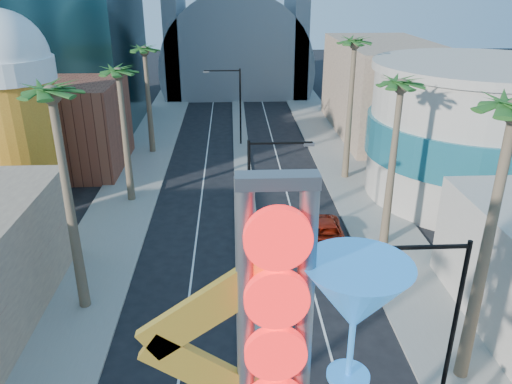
% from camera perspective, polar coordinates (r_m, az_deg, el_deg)
% --- Properties ---
extents(sidewalk_west, '(5.00, 100.00, 0.15)m').
position_cam_1_polar(sidewalk_west, '(45.56, -13.52, 1.69)').
color(sidewalk_west, gray).
rests_on(sidewalk_west, ground).
extents(sidewalk_east, '(5.00, 100.00, 0.15)m').
position_cam_1_polar(sidewalk_east, '(45.95, 10.45, 2.15)').
color(sidewalk_east, gray).
rests_on(sidewalk_east, ground).
extents(median, '(1.60, 84.00, 0.15)m').
position_cam_1_polar(median, '(47.56, -1.58, 3.28)').
color(median, gray).
rests_on(median, ground).
extents(brick_filler_west, '(10.00, 10.00, 8.00)m').
position_cam_1_polar(brick_filler_west, '(48.74, -20.94, 7.08)').
color(brick_filler_west, brown).
rests_on(brick_filler_west, ground).
extents(filler_east, '(10.00, 20.00, 10.00)m').
position_cam_1_polar(filler_east, '(58.37, 14.34, 11.37)').
color(filler_east, '#90705D').
rests_on(filler_east, ground).
extents(beer_mug, '(7.00, 7.00, 14.50)m').
position_cam_1_polar(beer_mug, '(40.94, -26.25, 8.94)').
color(beer_mug, '#C36A1A').
rests_on(beer_mug, ground).
extents(turquoise_building, '(16.60, 16.60, 10.60)m').
position_cam_1_polar(turquoise_building, '(42.75, 23.68, 6.27)').
color(turquoise_building, '#B3AA98').
rests_on(turquoise_building, ground).
extents(canopy, '(22.00, 16.00, 22.00)m').
position_cam_1_polar(canopy, '(79.61, -2.25, 14.56)').
color(canopy, slate).
rests_on(canopy, ground).
extents(neon_sign, '(6.53, 2.60, 12.55)m').
position_cam_1_polar(neon_sign, '(13.32, 5.80, -19.45)').
color(neon_sign, gray).
rests_on(neon_sign, ground).
extents(streetlight_0, '(3.79, 0.25, 8.00)m').
position_cam_1_polar(streetlight_0, '(29.08, 0.28, 0.09)').
color(streetlight_0, black).
rests_on(streetlight_0, ground).
extents(streetlight_1, '(3.79, 0.25, 8.00)m').
position_cam_1_polar(streetlight_1, '(51.97, -2.42, 10.52)').
color(streetlight_1, black).
rests_on(streetlight_1, ground).
extents(streetlight_2, '(3.45, 0.25, 8.00)m').
position_cam_1_polar(streetlight_2, '(20.16, 20.63, -13.20)').
color(streetlight_2, black).
rests_on(streetlight_2, ground).
extents(palm_1, '(2.40, 2.40, 12.70)m').
position_cam_1_polar(palm_1, '(24.70, -22.11, 8.71)').
color(palm_1, brown).
rests_on(palm_1, ground).
extents(palm_2, '(2.40, 2.40, 11.20)m').
position_cam_1_polar(palm_2, '(38.19, -15.37, 12.13)').
color(palm_2, brown).
rests_on(palm_2, ground).
extents(palm_3, '(2.40, 2.40, 11.20)m').
position_cam_1_polar(palm_3, '(49.83, -12.59, 14.84)').
color(palm_3, brown).
rests_on(palm_3, ground).
extents(palm_5, '(2.40, 2.40, 13.20)m').
position_cam_1_polar(palm_5, '(20.08, 27.09, 6.12)').
color(palm_5, brown).
rests_on(palm_5, ground).
extents(palm_6, '(2.40, 2.40, 11.70)m').
position_cam_1_polar(palm_6, '(31.03, 16.14, 10.48)').
color(palm_6, brown).
rests_on(palm_6, ground).
extents(palm_7, '(2.40, 2.40, 12.70)m').
position_cam_1_polar(palm_7, '(42.25, 11.15, 15.37)').
color(palm_7, brown).
rests_on(palm_7, ground).
extents(red_pickup, '(2.60, 5.57, 1.54)m').
position_cam_1_polar(red_pickup, '(33.10, 7.96, -5.00)').
color(red_pickup, maroon).
rests_on(red_pickup, ground).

